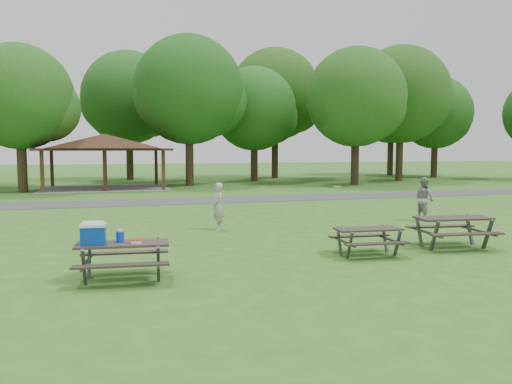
% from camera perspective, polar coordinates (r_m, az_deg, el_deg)
% --- Properties ---
extents(ground, '(160.00, 160.00, 0.00)m').
position_cam_1_polar(ground, '(12.73, 0.73, -7.47)').
color(ground, '#30651D').
rests_on(ground, ground).
extents(asphalt_path, '(120.00, 3.20, 0.02)m').
position_cam_1_polar(asphalt_path, '(26.28, -8.24, -1.03)').
color(asphalt_path, '#3F3F41').
rests_on(asphalt_path, ground).
extents(pavilion, '(8.60, 7.01, 3.76)m').
position_cam_1_polar(pavilion, '(35.89, -16.93, 5.29)').
color(pavilion, '#3E2916').
rests_on(pavilion, ground).
extents(tree_row_d, '(6.93, 6.60, 9.27)m').
position_cam_1_polar(tree_row_d, '(34.95, -25.27, 9.49)').
color(tree_row_d, '#312316').
rests_on(tree_row_d, ground).
extents(tree_row_e, '(8.40, 8.00, 11.02)m').
position_cam_1_polar(tree_row_e, '(37.57, -7.55, 11.12)').
color(tree_row_e, '#312316').
rests_on(tree_row_e, ground).
extents(tree_row_f, '(7.35, 7.00, 9.55)m').
position_cam_1_polar(tree_row_f, '(42.19, -0.10, 9.20)').
color(tree_row_f, black).
rests_on(tree_row_f, ground).
extents(tree_row_g, '(7.77, 7.40, 10.25)m').
position_cam_1_polar(tree_row_g, '(38.44, 11.45, 10.25)').
color(tree_row_g, black).
rests_on(tree_row_g, ground).
extents(tree_row_h, '(8.61, 8.20, 11.37)m').
position_cam_1_polar(tree_row_h, '(44.52, 16.31, 10.32)').
color(tree_row_h, '#302215').
rests_on(tree_row_h, ground).
extents(tree_row_i, '(7.14, 6.80, 9.52)m').
position_cam_1_polar(tree_row_i, '(50.67, 19.89, 8.28)').
color(tree_row_i, black).
rests_on(tree_row_i, ground).
extents(tree_deep_b, '(8.40, 8.00, 11.13)m').
position_cam_1_polar(tree_deep_b, '(45.14, -14.23, 10.11)').
color(tree_deep_b, black).
rests_on(tree_deep_b, ground).
extents(tree_deep_c, '(8.82, 8.40, 11.90)m').
position_cam_1_polar(tree_deep_c, '(46.56, 2.30, 10.79)').
color(tree_deep_c, '#2E2114').
rests_on(tree_deep_c, ground).
extents(tree_deep_d, '(8.40, 8.00, 11.27)m').
position_cam_1_polar(tree_deep_d, '(53.39, 15.29, 9.42)').
color(tree_deep_d, '#302015').
rests_on(tree_deep_d, ground).
extents(picnic_table_near, '(2.01, 1.68, 1.31)m').
position_cam_1_polar(picnic_table_near, '(10.78, -15.98, -5.87)').
color(picnic_table_near, '#332925').
rests_on(picnic_table_near, ground).
extents(picnic_table_middle, '(1.77, 1.46, 0.73)m').
position_cam_1_polar(picnic_table_middle, '(13.19, 12.68, -4.77)').
color(picnic_table_middle, '#2E2821').
rests_on(picnic_table_middle, ground).
extents(picnic_table_far, '(2.20, 1.85, 0.88)m').
position_cam_1_polar(picnic_table_far, '(14.88, 21.59, -3.46)').
color(picnic_table_far, '#2F2622').
rests_on(picnic_table_far, ground).
extents(frisbee_in_flight, '(0.32, 0.32, 0.02)m').
position_cam_1_polar(frisbee_in_flight, '(18.19, 9.26, 0.63)').
color(frisbee_in_flight, gold).
rests_on(frisbee_in_flight, ground).
extents(frisbee_thrower, '(0.44, 0.62, 1.59)m').
position_cam_1_polar(frisbee_thrower, '(16.86, -4.39, -1.66)').
color(frisbee_thrower, '#A9A8AB').
rests_on(frisbee_thrower, ground).
extents(frisbee_catcher, '(0.71, 0.87, 1.67)m').
position_cam_1_polar(frisbee_catcher, '(20.06, 18.66, -0.74)').
color(frisbee_catcher, gray).
rests_on(frisbee_catcher, ground).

